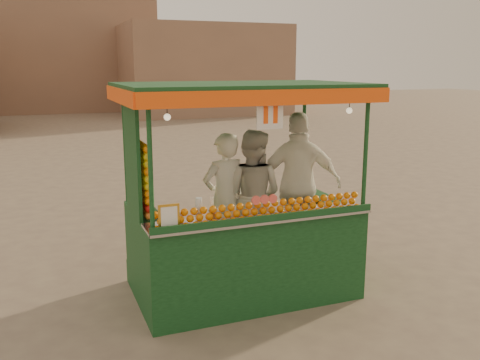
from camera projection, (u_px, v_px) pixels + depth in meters
name	position (u px, v px, depth m)	size (l,w,h in m)	color
ground	(244.00, 289.00, 6.63)	(90.00, 90.00, 0.00)	brown
building_right	(203.00, 70.00, 30.42)	(9.00, 6.00, 5.00)	#8D6750
building_center	(35.00, 53.00, 32.47)	(14.00, 7.00, 7.00)	#8D6750
juice_cart	(239.00, 230.00, 6.30)	(2.82, 1.83, 2.56)	#0E3515
vendor_left	(225.00, 199.00, 6.58)	(0.67, 0.51, 1.66)	white
vendor_middle	(252.00, 195.00, 6.72)	(1.03, 1.02, 1.68)	beige
vendor_right	(299.00, 185.00, 6.84)	(1.20, 0.79, 1.89)	white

